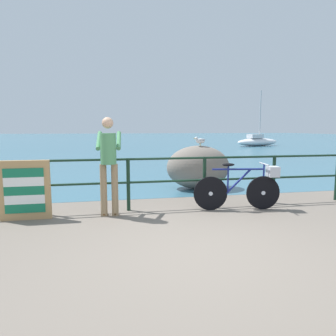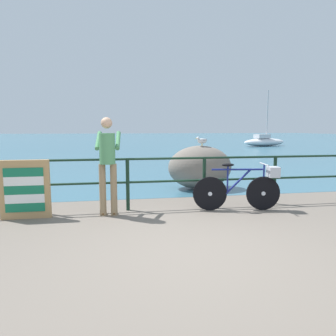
{
  "view_description": "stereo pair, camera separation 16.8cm",
  "coord_description": "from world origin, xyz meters",
  "px_view_note": "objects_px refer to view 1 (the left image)",
  "views": [
    {
      "loc": [
        -1.15,
        -3.73,
        1.59
      ],
      "look_at": [
        0.09,
        2.55,
        0.76
      ],
      "focal_mm": 32.98,
      "sensor_mm": 36.0,
      "label": 1
    },
    {
      "loc": [
        -0.98,
        -3.76,
        1.59
      ],
      "look_at": [
        0.09,
        2.55,
        0.76
      ],
      "focal_mm": 32.98,
      "sensor_mm": 36.0,
      "label": 2
    }
  ],
  "objects_px": {
    "bicycle": "(245,186)",
    "seagull": "(200,140)",
    "folded_deckchair_stack": "(25,190)",
    "breakwater_boulder_main": "(198,167)",
    "person_at_railing": "(109,162)",
    "sailboat": "(257,141)"
  },
  "relations": [
    {
      "from": "folded_deckchair_stack",
      "to": "breakwater_boulder_main",
      "type": "distance_m",
      "value": 4.32
    },
    {
      "from": "bicycle",
      "to": "person_at_railing",
      "type": "distance_m",
      "value": 2.65
    },
    {
      "from": "bicycle",
      "to": "seagull",
      "type": "height_order",
      "value": "seagull"
    },
    {
      "from": "person_at_railing",
      "to": "bicycle",
      "type": "bearing_deg",
      "value": -88.06
    },
    {
      "from": "folded_deckchair_stack",
      "to": "seagull",
      "type": "height_order",
      "value": "seagull"
    },
    {
      "from": "bicycle",
      "to": "breakwater_boulder_main",
      "type": "height_order",
      "value": "breakwater_boulder_main"
    },
    {
      "from": "breakwater_boulder_main",
      "to": "bicycle",
      "type": "bearing_deg",
      "value": -83.25
    },
    {
      "from": "bicycle",
      "to": "seagull",
      "type": "relative_size",
      "value": 4.93
    },
    {
      "from": "person_at_railing",
      "to": "folded_deckchair_stack",
      "type": "distance_m",
      "value": 1.51
    },
    {
      "from": "sailboat",
      "to": "bicycle",
      "type": "bearing_deg",
      "value": -132.98
    },
    {
      "from": "bicycle",
      "to": "sailboat",
      "type": "relative_size",
      "value": 0.34
    },
    {
      "from": "bicycle",
      "to": "person_at_railing",
      "type": "relative_size",
      "value": 0.95
    },
    {
      "from": "folded_deckchair_stack",
      "to": "breakwater_boulder_main",
      "type": "relative_size",
      "value": 0.62
    },
    {
      "from": "person_at_railing",
      "to": "seagull",
      "type": "relative_size",
      "value": 5.2
    },
    {
      "from": "bicycle",
      "to": "seagull",
      "type": "distance_m",
      "value": 2.33
    },
    {
      "from": "bicycle",
      "to": "folded_deckchair_stack",
      "type": "bearing_deg",
      "value": -173.73
    },
    {
      "from": "folded_deckchair_stack",
      "to": "breakwater_boulder_main",
      "type": "xyz_separation_m",
      "value": [
        3.76,
        2.13,
        0.05
      ]
    },
    {
      "from": "bicycle",
      "to": "breakwater_boulder_main",
      "type": "distance_m",
      "value": 2.26
    },
    {
      "from": "folded_deckchair_stack",
      "to": "seagull",
      "type": "relative_size",
      "value": 3.04
    },
    {
      "from": "folded_deckchair_stack",
      "to": "sailboat",
      "type": "bearing_deg",
      "value": 53.75
    },
    {
      "from": "folded_deckchair_stack",
      "to": "person_at_railing",
      "type": "bearing_deg",
      "value": -0.99
    },
    {
      "from": "folded_deckchair_stack",
      "to": "breakwater_boulder_main",
      "type": "height_order",
      "value": "breakwater_boulder_main"
    }
  ]
}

